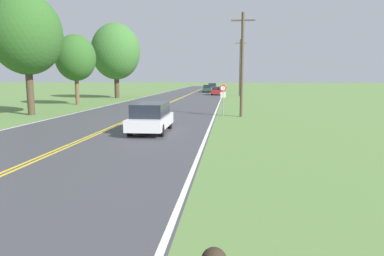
{
  "coord_description": "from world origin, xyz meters",
  "views": [
    {
      "loc": [
        7.25,
        0.94,
        3.1
      ],
      "look_at": [
        5.71,
        15.04,
        0.99
      ],
      "focal_mm": 32.0,
      "sensor_mm": 36.0,
      "label": 1
    }
  ],
  "objects_px": {
    "traffic_sign": "(223,92)",
    "tree_left_verge": "(116,52)",
    "car_white_suv_approaching": "(151,117)",
    "tree_behind_sign": "(26,34)",
    "tree_mid_treeline": "(75,58)",
    "car_dark_green_sedan_mid_far": "(207,88)",
    "car_red_hatchback_mid_near": "(217,91)",
    "car_silver_van_receding": "(212,87)"
  },
  "relations": [
    {
      "from": "car_white_suv_approaching",
      "to": "car_dark_green_sedan_mid_far",
      "type": "distance_m",
      "value": 52.96
    },
    {
      "from": "car_white_suv_approaching",
      "to": "car_red_hatchback_mid_near",
      "type": "relative_size",
      "value": 1.23
    },
    {
      "from": "tree_behind_sign",
      "to": "car_white_suv_approaching",
      "type": "distance_m",
      "value": 15.31
    },
    {
      "from": "tree_mid_treeline",
      "to": "car_silver_van_receding",
      "type": "xyz_separation_m",
      "value": [
        13.47,
        39.72,
        -4.32
      ]
    },
    {
      "from": "car_silver_van_receding",
      "to": "traffic_sign",
      "type": "bearing_deg",
      "value": 2.05
    },
    {
      "from": "tree_behind_sign",
      "to": "car_silver_van_receding",
      "type": "xyz_separation_m",
      "value": [
        12.51,
        50.58,
        -5.58
      ]
    },
    {
      "from": "traffic_sign",
      "to": "car_white_suv_approaching",
      "type": "distance_m",
      "value": 9.42
    },
    {
      "from": "tree_mid_treeline",
      "to": "car_silver_van_receding",
      "type": "relative_size",
      "value": 1.62
    },
    {
      "from": "tree_left_verge",
      "to": "car_white_suv_approaching",
      "type": "xyz_separation_m",
      "value": [
        12.38,
        -31.15,
        -5.95
      ]
    },
    {
      "from": "tree_mid_treeline",
      "to": "car_dark_green_sedan_mid_far",
      "type": "distance_m",
      "value": 36.84
    },
    {
      "from": "traffic_sign",
      "to": "tree_behind_sign",
      "type": "distance_m",
      "value": 16.49
    },
    {
      "from": "car_dark_green_sedan_mid_far",
      "to": "traffic_sign",
      "type": "bearing_deg",
      "value": 3.91
    },
    {
      "from": "tree_left_verge",
      "to": "tree_behind_sign",
      "type": "height_order",
      "value": "tree_left_verge"
    },
    {
      "from": "traffic_sign",
      "to": "car_silver_van_receding",
      "type": "distance_m",
      "value": 50.0
    },
    {
      "from": "car_silver_van_receding",
      "to": "car_dark_green_sedan_mid_far",
      "type": "bearing_deg",
      "value": -10.13
    },
    {
      "from": "tree_mid_treeline",
      "to": "car_white_suv_approaching",
      "type": "xyz_separation_m",
      "value": [
        12.88,
        -18.65,
        -4.36
      ]
    },
    {
      "from": "tree_left_verge",
      "to": "car_dark_green_sedan_mid_far",
      "type": "bearing_deg",
      "value": 60.84
    },
    {
      "from": "tree_left_verge",
      "to": "car_silver_van_receding",
      "type": "relative_size",
      "value": 2.26
    },
    {
      "from": "traffic_sign",
      "to": "car_red_hatchback_mid_near",
      "type": "height_order",
      "value": "traffic_sign"
    },
    {
      "from": "traffic_sign",
      "to": "tree_behind_sign",
      "type": "bearing_deg",
      "value": -177.43
    },
    {
      "from": "tree_left_verge",
      "to": "car_white_suv_approaching",
      "type": "distance_m",
      "value": 34.05
    },
    {
      "from": "traffic_sign",
      "to": "tree_mid_treeline",
      "type": "bearing_deg",
      "value": 148.85
    },
    {
      "from": "traffic_sign",
      "to": "tree_left_verge",
      "type": "relative_size",
      "value": 0.23
    },
    {
      "from": "car_silver_van_receding",
      "to": "tree_behind_sign",
      "type": "bearing_deg",
      "value": -15.66
    },
    {
      "from": "tree_behind_sign",
      "to": "car_dark_green_sedan_mid_far",
      "type": "relative_size",
      "value": 2.03
    },
    {
      "from": "tree_behind_sign",
      "to": "car_red_hatchback_mid_near",
      "type": "distance_m",
      "value": 37.16
    },
    {
      "from": "car_white_suv_approaching",
      "to": "traffic_sign",
      "type": "bearing_deg",
      "value": 154.16
    },
    {
      "from": "car_white_suv_approaching",
      "to": "tree_behind_sign",
      "type": "bearing_deg",
      "value": -124.32
    },
    {
      "from": "tree_left_verge",
      "to": "car_silver_van_receding",
      "type": "xyz_separation_m",
      "value": [
        12.97,
        27.22,
        -5.92
      ]
    },
    {
      "from": "tree_mid_treeline",
      "to": "car_white_suv_approaching",
      "type": "distance_m",
      "value": 23.09
    },
    {
      "from": "car_red_hatchback_mid_near",
      "to": "tree_mid_treeline",
      "type": "bearing_deg",
      "value": -34.05
    },
    {
      "from": "traffic_sign",
      "to": "tree_left_verge",
      "type": "xyz_separation_m",
      "value": [
        -16.29,
        22.65,
        4.9
      ]
    },
    {
      "from": "tree_behind_sign",
      "to": "car_white_suv_approaching",
      "type": "relative_size",
      "value": 2.13
    },
    {
      "from": "traffic_sign",
      "to": "car_white_suv_approaching",
      "type": "bearing_deg",
      "value": -114.68
    },
    {
      "from": "tree_mid_treeline",
      "to": "car_dark_green_sedan_mid_far",
      "type": "relative_size",
      "value": 1.62
    },
    {
      "from": "car_white_suv_approaching",
      "to": "car_red_hatchback_mid_near",
      "type": "distance_m",
      "value": 41.76
    },
    {
      "from": "tree_behind_sign",
      "to": "car_red_hatchback_mid_near",
      "type": "relative_size",
      "value": 2.62
    },
    {
      "from": "tree_mid_treeline",
      "to": "car_red_hatchback_mid_near",
      "type": "bearing_deg",
      "value": 56.86
    },
    {
      "from": "tree_behind_sign",
      "to": "car_dark_green_sedan_mid_far",
      "type": "distance_m",
      "value": 47.01
    },
    {
      "from": "traffic_sign",
      "to": "tree_mid_treeline",
      "type": "height_order",
      "value": "tree_mid_treeline"
    },
    {
      "from": "tree_mid_treeline",
      "to": "car_silver_van_receding",
      "type": "height_order",
      "value": "tree_mid_treeline"
    },
    {
      "from": "traffic_sign",
      "to": "tree_behind_sign",
      "type": "relative_size",
      "value": 0.26
    }
  ]
}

